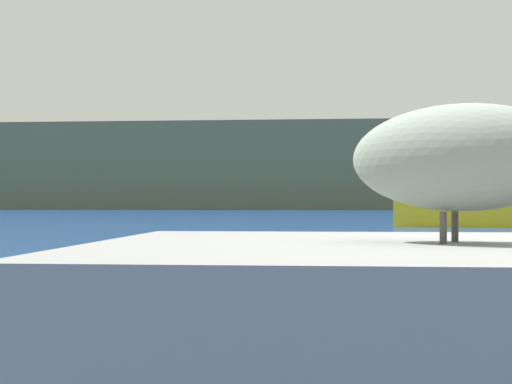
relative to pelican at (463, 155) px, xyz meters
name	(u,v)px	position (x,y,z in m)	size (l,w,h in m)	color
hillside_backdrop	(344,167)	(0.66, 79.78, 3.28)	(140.00, 13.94, 8.61)	#5B664C
pier_dock	(461,322)	(-0.01, 0.00, -0.70)	(3.11, 2.44, 0.65)	gray
pelican	(463,155)	(0.00, 0.00, 0.00)	(1.21, 0.83, 0.82)	gray
fishing_boat_yellow	(498,198)	(4.83, 23.36, -0.09)	(7.04, 3.45, 3.71)	yellow
fishing_boat_white	(462,199)	(6.53, 41.16, -0.11)	(5.42, 2.13, 5.79)	white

